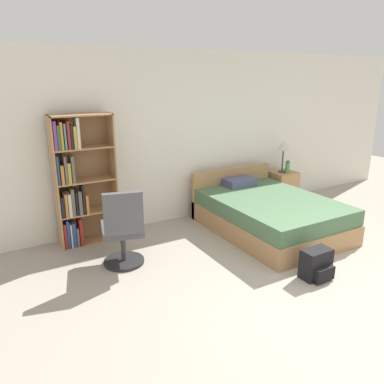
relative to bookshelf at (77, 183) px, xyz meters
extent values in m
plane|color=#A39989|center=(1.94, -2.98, -0.87)|extent=(14.00, 14.00, 0.00)
cube|color=silver|center=(1.94, 0.25, 0.43)|extent=(9.00, 0.06, 2.60)
cube|color=#AD7F51|center=(-0.27, 0.00, 0.01)|extent=(0.02, 0.32, 1.75)
cube|color=#AD7F51|center=(0.50, 0.00, 0.01)|extent=(0.02, 0.32, 1.75)
cube|color=#936C45|center=(0.11, 0.15, 0.01)|extent=(0.79, 0.01, 1.75)
cube|color=#AD7F51|center=(0.11, 0.00, -0.86)|extent=(0.75, 0.30, 0.02)
cube|color=maroon|center=(-0.24, -0.04, -0.67)|extent=(0.03, 0.21, 0.34)
cube|color=navy|center=(-0.20, -0.03, -0.65)|extent=(0.03, 0.24, 0.38)
cube|color=beige|center=(-0.16, -0.02, -0.68)|extent=(0.02, 0.25, 0.32)
cube|color=navy|center=(-0.12, -0.06, -0.68)|extent=(0.04, 0.18, 0.34)
cube|color=#665B51|center=(-0.08, -0.04, -0.72)|extent=(0.03, 0.21, 0.26)
cube|color=maroon|center=(-0.03, -0.05, -0.66)|extent=(0.04, 0.19, 0.37)
cube|color=#AD7F51|center=(0.11, 0.00, -0.42)|extent=(0.75, 0.30, 0.02)
cube|color=black|center=(-0.23, -0.03, -0.27)|extent=(0.04, 0.23, 0.27)
cube|color=orange|center=(-0.19, -0.02, -0.25)|extent=(0.03, 0.25, 0.31)
cube|color=beige|center=(-0.14, -0.04, -0.26)|extent=(0.04, 0.22, 0.30)
cube|color=#665B51|center=(-0.10, -0.02, -0.23)|extent=(0.04, 0.25, 0.36)
cube|color=black|center=(-0.05, -0.05, -0.25)|extent=(0.02, 0.19, 0.31)
cube|color=#665B51|center=(-0.01, -0.03, -0.25)|extent=(0.04, 0.23, 0.32)
cube|color=black|center=(0.04, -0.06, -0.21)|extent=(0.02, 0.18, 0.39)
cube|color=orange|center=(0.08, -0.04, -0.28)|extent=(0.04, 0.22, 0.26)
cube|color=#AD7F51|center=(0.11, 0.00, 0.02)|extent=(0.75, 0.30, 0.02)
cube|color=navy|center=(-0.24, -0.04, 0.22)|extent=(0.02, 0.22, 0.37)
cube|color=orange|center=(-0.19, -0.03, 0.15)|extent=(0.04, 0.23, 0.25)
cube|color=#665B51|center=(-0.15, -0.04, 0.21)|extent=(0.03, 0.22, 0.36)
cube|color=gold|center=(-0.11, -0.03, 0.17)|extent=(0.04, 0.25, 0.27)
cube|color=#665B51|center=(-0.06, -0.05, 0.21)|extent=(0.03, 0.19, 0.35)
cube|color=#AD7F51|center=(0.11, 0.00, 0.46)|extent=(0.75, 0.30, 0.02)
cube|color=#7A387F|center=(-0.23, -0.04, 0.65)|extent=(0.04, 0.22, 0.36)
cube|color=#2D6638|center=(-0.19, -0.06, 0.62)|extent=(0.03, 0.18, 0.31)
cube|color=orange|center=(-0.16, -0.06, 0.64)|extent=(0.03, 0.18, 0.34)
cube|color=teal|center=(-0.12, -0.04, 0.63)|extent=(0.02, 0.21, 0.32)
cube|color=maroon|center=(-0.07, -0.03, 0.64)|extent=(0.03, 0.24, 0.35)
cube|color=black|center=(-0.04, -0.03, 0.62)|extent=(0.02, 0.25, 0.31)
cube|color=gold|center=(0.00, -0.06, 0.61)|extent=(0.04, 0.18, 0.28)
cube|color=beige|center=(0.05, -0.06, 0.66)|extent=(0.04, 0.18, 0.39)
cube|color=#AD7F51|center=(0.11, 0.00, 0.88)|extent=(0.79, 0.32, 0.02)
cube|color=#AD7F51|center=(2.53, -0.96, -0.72)|extent=(1.50, 2.06, 0.29)
cube|color=#4C704C|center=(2.53, -0.96, -0.46)|extent=(1.47, 2.02, 0.23)
cube|color=#AD7F51|center=(2.53, 0.03, -0.48)|extent=(1.50, 0.08, 0.76)
cube|color=#4C5175|center=(2.53, -0.18, -0.29)|extent=(0.50, 0.30, 0.12)
cylinder|color=#232326|center=(0.30, -0.83, -0.85)|extent=(0.50, 0.50, 0.04)
cylinder|color=#333338|center=(0.30, -0.83, -0.64)|extent=(0.06, 0.06, 0.37)
cube|color=#4C4C51|center=(0.30, -0.83, -0.41)|extent=(0.58, 0.58, 0.10)
cube|color=#4C4C51|center=(0.24, -1.10, -0.12)|extent=(0.45, 0.18, 0.49)
cube|color=#AD7F51|center=(3.57, -0.08, -0.57)|extent=(0.44, 0.40, 0.60)
sphere|color=tan|center=(3.57, -0.30, -0.45)|extent=(0.02, 0.02, 0.02)
cylinder|color=#333333|center=(3.52, -0.09, -0.26)|extent=(0.12, 0.12, 0.02)
cylinder|color=#333333|center=(3.52, -0.09, -0.06)|extent=(0.02, 0.02, 0.38)
cone|color=beige|center=(3.52, -0.09, 0.21)|extent=(0.22, 0.22, 0.17)
cylinder|color=#3F8C4C|center=(3.56, -0.18, -0.17)|extent=(0.08, 0.08, 0.20)
cylinder|color=#2D2D33|center=(3.56, -0.18, -0.06)|extent=(0.05, 0.05, 0.02)
cube|color=black|center=(2.09, -2.25, -0.69)|extent=(0.35, 0.20, 0.34)
cube|color=black|center=(2.09, -2.38, -0.77)|extent=(0.26, 0.07, 0.15)
camera|label=1|loc=(-1.04, -4.87, 1.33)|focal=35.00mm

